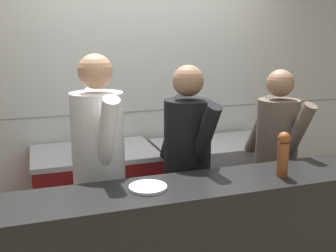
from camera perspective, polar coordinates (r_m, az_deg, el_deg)
The scene contains 9 objects.
wall_back_tiled at distance 3.78m, azimuth -3.77°, elevation 4.50°, with size 8.00×0.06×2.60m.
oven_range at distance 3.52m, azimuth -10.40°, elevation -10.62°, with size 1.02×0.71×0.91m.
prep_counter at distance 3.83m, azimuth 6.63°, elevation -8.81°, with size 1.10×0.65×0.88m.
stock_pot at distance 3.30m, azimuth -10.40°, elevation -2.39°, with size 0.25×0.25×0.15m.
plated_dish_main at distance 2.31m, azimuth -2.94°, elevation -8.88°, with size 0.22×0.22×0.02m.
pepper_mill at distance 2.57m, azimuth 16.37°, elevation -3.80°, with size 0.08×0.08×0.29m.
chef_head_cook at distance 2.75m, azimuth -9.95°, elevation -5.98°, with size 0.39×0.76×1.74m.
chef_sous at distance 2.86m, azimuth 2.79°, elevation -5.98°, with size 0.40×0.73×1.66m.
chef_line at distance 3.27m, azimuth 15.35°, elevation -4.57°, with size 0.38×0.70×1.60m.
Camera 1 is at (-0.97, -2.23, 1.84)m, focal length 42.00 mm.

